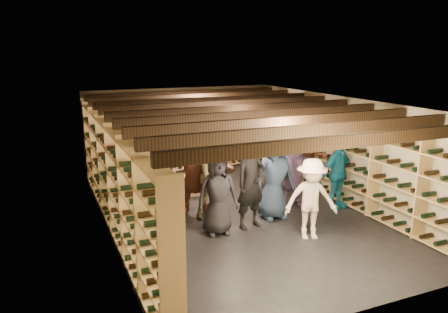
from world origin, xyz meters
The scene contains 21 objects.
ground centered at (0.00, 0.00, 0.00)m, with size 8.00×8.00×0.00m, color black.
walls centered at (0.00, 0.00, 1.20)m, with size 5.52×8.02×2.40m.
ceiling centered at (0.00, 0.00, 2.40)m, with size 5.50×8.00×0.01m, color beige.
ceiling_joists centered at (0.00, 0.00, 2.26)m, with size 5.40×7.12×0.18m.
wine_rack_left centered at (-2.57, 0.00, 1.08)m, with size 0.32×7.50×2.15m.
wine_rack_right centered at (2.57, 0.00, 1.08)m, with size 0.32×7.50×2.15m.
wine_rack_back centered at (0.00, 3.83, 1.07)m, with size 4.70×0.30×2.15m.
crate_stack_left centered at (-1.16, 1.73, 0.34)m, with size 0.58×0.47×0.68m.
crate_stack_right centered at (-0.51, 1.55, 0.26)m, with size 0.51×0.34×0.51m.
crate_loose centered at (1.13, 1.51, 0.09)m, with size 0.50×0.33×0.17m, color tan.
person_0 centered at (-0.82, -0.83, 0.79)m, with size 0.77×0.50×1.58m, color black.
person_1 centered at (-0.10, -0.79, 0.91)m, with size 0.66×0.43×1.81m, color black.
person_2 centered at (-0.52, 0.02, 0.89)m, with size 0.87×0.68×1.78m, color brown.
person_3 centered at (0.68, -1.72, 0.77)m, with size 0.99×0.57×1.54m, color beige.
person_4 centered at (2.18, -0.54, 0.79)m, with size 0.93×0.39×1.58m, color #126280.
person_5 centered at (-0.80, 0.49, 0.92)m, with size 1.71×0.54×1.84m, color brown.
person_6 centered at (0.58, -0.54, 0.89)m, with size 0.87×0.56×1.78m, color #24344B.
person_7 centered at (0.97, 0.42, 0.77)m, with size 0.56×0.37×1.55m, color gray.
person_8 centered at (2.18, 0.55, 0.88)m, with size 0.86×0.67×1.76m, color #4F281C.
person_9 centered at (-1.70, 1.30, 0.75)m, with size 0.98×0.56×1.51m, color #B6B2A6.
person_11 centered at (1.27, -0.17, 0.85)m, with size 1.58×0.50×1.70m, color slate.
Camera 1 is at (-3.80, -8.10, 3.44)m, focal length 35.00 mm.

